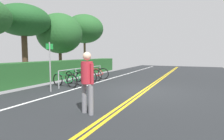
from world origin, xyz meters
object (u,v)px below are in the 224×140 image
at_px(bicycle_4, 95,73).
at_px(tree_mid, 24,21).
at_px(sign_post_near, 50,62).
at_px(bicycle_0, 65,80).
at_px(bicycle_2, 84,76).
at_px(bicycle_3, 89,75).
at_px(tree_extra, 84,29).
at_px(bike_rack, 83,72).
at_px(pedestrian, 87,78).
at_px(bicycle_1, 74,78).
at_px(tree_far_right, 60,34).

xyz_separation_m(bicycle_4, tree_mid, (-2.31, 3.74, 3.31)).
relative_size(sign_post_near, tree_mid, 0.46).
distance_m(bicycle_0, bicycle_2, 1.55).
relative_size(bicycle_3, tree_extra, 0.32).
height_order(bicycle_2, tree_mid, tree_mid).
relative_size(bicycle_2, bicycle_3, 1.05).
xyz_separation_m(bicycle_0, sign_post_near, (-1.24, -0.24, 0.97)).
relative_size(bike_rack, pedestrian, 2.46).
xyz_separation_m(pedestrian, tree_mid, (3.90, 7.08, 2.69)).
xyz_separation_m(bicycle_1, tree_mid, (0.10, 3.83, 3.32)).
bearing_deg(sign_post_near, tree_far_right, 36.51).
relative_size(bicycle_2, sign_post_near, 0.83).
distance_m(bicycle_0, pedestrian, 4.57).
bearing_deg(tree_extra, bike_rack, -147.57).
height_order(bicycle_1, pedestrian, pedestrian).
relative_size(bicycle_2, tree_mid, 0.38).
bearing_deg(bicycle_1, pedestrian, -139.39).
relative_size(bicycle_0, sign_post_near, 0.78).
distance_m(bike_rack, bicycle_0, 1.56).
height_order(bike_rack, tree_extra, tree_extra).
distance_m(pedestrian, tree_far_right, 9.64).
relative_size(bicycle_2, pedestrian, 1.05).
bearing_deg(bicycle_4, sign_post_near, -176.44).
distance_m(bike_rack, pedestrian, 5.65).
distance_m(bicycle_1, tree_far_right, 5.24).
relative_size(pedestrian, tree_extra, 0.32).
bearing_deg(bike_rack, pedestrian, -144.94).
xyz_separation_m(bicycle_2, tree_far_right, (2.02, 3.48, 2.80)).
bearing_deg(tree_far_right, bicycle_4, -97.54).
xyz_separation_m(pedestrian, tree_extra, (10.43, 6.93, 3.00)).
xyz_separation_m(bike_rack, bicycle_1, (-0.82, 0.01, -0.27)).
xyz_separation_m(bicycle_0, tree_extra, (7.34, 3.62, 3.66)).
bearing_deg(bike_rack, tree_mid, 100.57).
distance_m(bicycle_1, bicycle_2, 0.84).
bearing_deg(tree_extra, pedestrian, -146.39).
xyz_separation_m(tree_far_right, tree_extra, (3.78, 0.30, 0.82)).
bearing_deg(bicycle_3, sign_post_near, -176.81).
height_order(bicycle_3, tree_mid, tree_mid).
height_order(bicycle_1, bicycle_4, bicycle_4).
distance_m(bicycle_3, bicycle_4, 0.88).
bearing_deg(bicycle_0, sign_post_near, -169.17).
bearing_deg(bicycle_3, bike_rack, -177.61).
height_order(bicycle_2, bicycle_4, bicycle_4).
relative_size(bicycle_1, tree_extra, 0.31).
height_order(bicycle_0, tree_extra, tree_extra).
bearing_deg(tree_far_right, sign_post_near, -143.49).
relative_size(bicycle_0, bicycle_2, 0.94).
distance_m(bicycle_0, bicycle_4, 3.13).
bearing_deg(tree_far_right, bicycle_0, -137.02).
bearing_deg(tree_extra, bicycle_3, -144.25).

